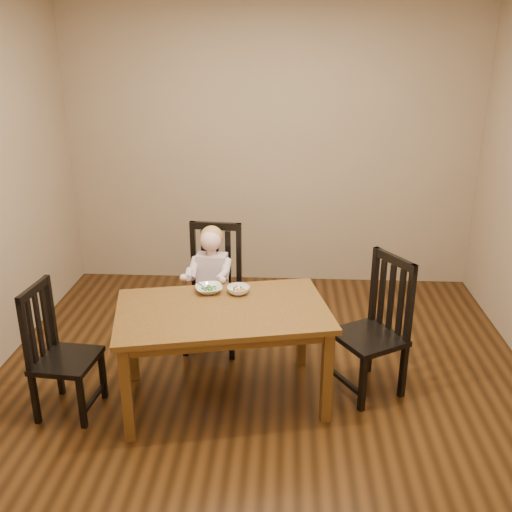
# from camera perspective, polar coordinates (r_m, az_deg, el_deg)

# --- Properties ---
(room) EXTENTS (4.01, 4.01, 2.71)m
(room) POSITION_cam_1_polar(r_m,az_deg,el_deg) (3.68, 0.54, 5.19)
(room) COLOR #47280F
(room) RESTS_ON ground
(dining_table) EXTENTS (1.52, 1.10, 0.69)m
(dining_table) POSITION_cam_1_polar(r_m,az_deg,el_deg) (3.80, -3.35, -6.35)
(dining_table) COLOR #543313
(dining_table) RESTS_ON room
(chair_child) EXTENTS (0.47, 0.45, 1.00)m
(chair_child) POSITION_cam_1_polar(r_m,az_deg,el_deg) (4.56, -4.26, -3.37)
(chair_child) COLOR black
(chair_child) RESTS_ON room
(chair_left) EXTENTS (0.41, 0.42, 0.90)m
(chair_left) POSITION_cam_1_polar(r_m,az_deg,el_deg) (3.98, -19.09, -9.15)
(chair_left) COLOR black
(chair_left) RESTS_ON room
(chair_right) EXTENTS (0.57, 0.58, 0.99)m
(chair_right) POSITION_cam_1_polar(r_m,az_deg,el_deg) (4.05, 11.77, -7.12)
(chair_right) COLOR black
(chair_right) RESTS_ON room
(toddler) EXTENTS (0.34, 0.41, 0.53)m
(toddler) POSITION_cam_1_polar(r_m,az_deg,el_deg) (4.46, -4.45, -2.03)
(toddler) COLOR beige
(toddler) RESTS_ON chair_child
(bowl_peas) EXTENTS (0.22, 0.22, 0.05)m
(bowl_peas) POSITION_cam_1_polar(r_m,az_deg,el_deg) (4.00, -4.74, -3.31)
(bowl_peas) COLOR white
(bowl_peas) RESTS_ON dining_table
(bowl_veg) EXTENTS (0.18, 0.18, 0.05)m
(bowl_veg) POSITION_cam_1_polar(r_m,az_deg,el_deg) (3.97, -1.78, -3.42)
(bowl_veg) COLOR white
(bowl_veg) RESTS_ON dining_table
(fork) EXTENTS (0.10, 0.07, 0.05)m
(fork) POSITION_cam_1_polar(r_m,az_deg,el_deg) (3.97, -5.30, -3.17)
(fork) COLOR silver
(fork) RESTS_ON bowl_peas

